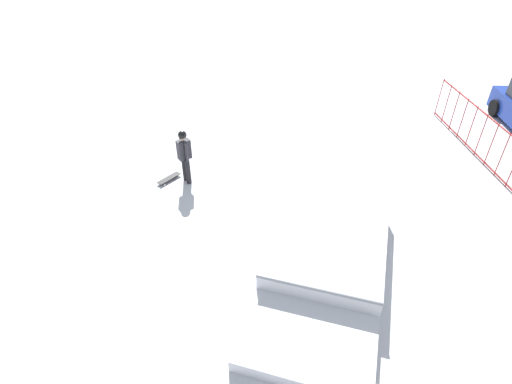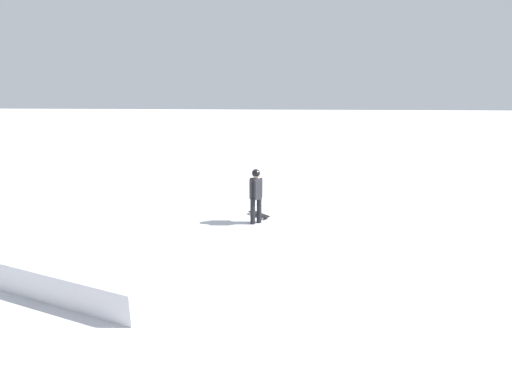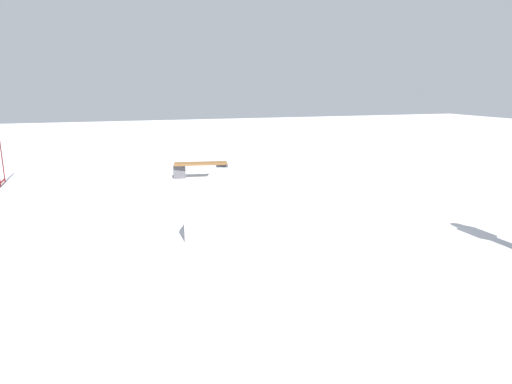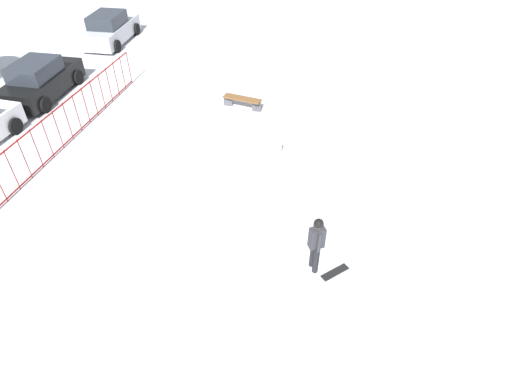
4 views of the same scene
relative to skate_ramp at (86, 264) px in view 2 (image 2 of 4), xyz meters
name	(u,v)px [view 2 (image 2 of 4)]	position (x,y,z in m)	size (l,w,h in m)	color
ground_plane	(143,275)	(-1.29, -0.08, -0.32)	(60.00, 60.00, 0.00)	silver
skate_ramp	(86,264)	(0.00, 0.00, 0.00)	(5.97, 4.38, 0.74)	silver
skater	(256,192)	(-3.90, -3.44, 0.69)	(0.39, 0.44, 1.73)	black
skateboard	(259,214)	(-3.99, -4.01, -0.24)	(0.71, 0.70, 0.09)	black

